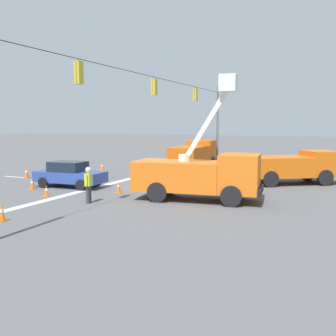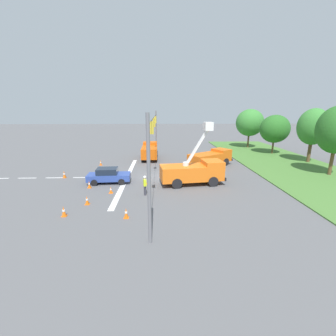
% 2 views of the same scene
% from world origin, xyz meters
% --- Properties ---
extents(ground_plane, '(200.00, 200.00, 0.00)m').
position_xyz_m(ground_plane, '(0.00, 0.00, 0.00)').
color(ground_plane, '#565659').
extents(lane_markings, '(17.60, 15.25, 0.01)m').
position_xyz_m(lane_markings, '(0.00, -4.63, 0.00)').
color(lane_markings, silver).
rests_on(lane_markings, ground).
extents(signal_gantry, '(26.20, 0.33, 7.20)m').
position_xyz_m(signal_gantry, '(-0.02, -0.00, 4.43)').
color(signal_gantry, slate).
rests_on(signal_gantry, ground).
extents(utility_truck_bucket_lift, '(3.12, 6.61, 6.19)m').
position_xyz_m(utility_truck_bucket_lift, '(2.67, 3.95, 1.40)').
color(utility_truck_bucket_lift, orange).
rests_on(utility_truck_bucket_lift, ground).
extents(utility_truck_support_near, '(6.12, 2.36, 2.37)m').
position_xyz_m(utility_truck_support_near, '(-9.63, -0.97, 1.27)').
color(utility_truck_support_near, '#D6560F').
rests_on(utility_truck_support_near, ground).
extents(utility_truck_support_far, '(5.45, 6.57, 2.10)m').
position_xyz_m(utility_truck_support_far, '(-4.90, 7.44, 1.15)').
color(utility_truck_support_far, orange).
rests_on(utility_truck_support_far, ground).
extents(sedan_blue, '(2.10, 4.39, 1.56)m').
position_xyz_m(sedan_blue, '(1.97, -4.71, 0.79)').
color(sedan_blue, '#2D4799').
rests_on(sedan_blue, ground).
extents(road_worker, '(0.64, 0.32, 1.77)m').
position_xyz_m(road_worker, '(5.56, -0.76, 1.00)').
color(road_worker, '#383842').
rests_on(road_worker, ground).
extents(traffic_cone_foreground_right, '(0.36, 0.36, 0.71)m').
position_xyz_m(traffic_cone_foreground_right, '(3.51, -6.27, 0.35)').
color(traffic_cone_foreground_right, orange).
rests_on(traffic_cone_foreground_right, ground).
extents(traffic_cone_mid_left, '(0.36, 0.36, 0.82)m').
position_xyz_m(traffic_cone_mid_left, '(0.03, -10.05, 0.41)').
color(traffic_cone_mid_left, orange).
rests_on(traffic_cone_mid_left, ground).
extents(traffic_cone_mid_right, '(0.36, 0.36, 0.75)m').
position_xyz_m(traffic_cone_mid_right, '(9.93, -1.80, 0.37)').
color(traffic_cone_mid_right, orange).
rests_on(traffic_cone_mid_right, ground).
extents(traffic_cone_near_bucket, '(0.36, 0.36, 0.62)m').
position_xyz_m(traffic_cone_near_bucket, '(4.98, -3.90, 0.29)').
color(traffic_cone_near_bucket, orange).
rests_on(traffic_cone_near_bucket, ground).
extents(traffic_cone_lane_edge_b, '(0.36, 0.36, 0.74)m').
position_xyz_m(traffic_cone_lane_edge_b, '(-5.71, -7.50, 0.37)').
color(traffic_cone_lane_edge_b, orange).
rests_on(traffic_cone_lane_edge_b, ground).
extents(traffic_cone_far_left, '(0.36, 0.36, 0.68)m').
position_xyz_m(traffic_cone_far_left, '(2.51, -0.93, 0.33)').
color(traffic_cone_far_left, orange).
rests_on(traffic_cone_far_left, ground).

